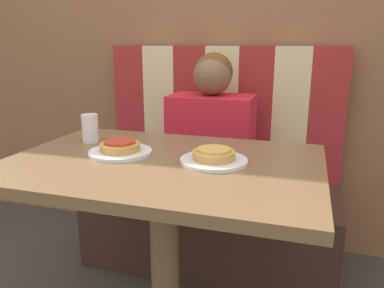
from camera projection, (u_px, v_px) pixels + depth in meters
The scene contains 10 objects.
wall_back at pixel (228, 13), 2.00m from camera, with size 7.00×0.05×2.60m.
booth_seat at pixel (210, 224), 1.99m from camera, with size 1.27×0.53×0.42m.
booth_backrest at pixel (222, 112), 2.06m from camera, with size 1.27×0.06×0.71m.
dining_table at pixel (163, 189), 1.27m from camera, with size 1.03×0.71×0.77m.
person at pixel (212, 129), 1.86m from camera, with size 0.41×0.25×0.68m.
plate_left at pixel (120, 152), 1.31m from camera, with size 0.22×0.22×0.01m.
plate_right at pixel (214, 161), 1.21m from camera, with size 0.22×0.22×0.01m.
pizza_left at pixel (120, 146), 1.30m from camera, with size 0.14×0.14×0.04m.
pizza_right at pixel (214, 154), 1.21m from camera, with size 0.14×0.14×0.04m.
drinking_cup at pixel (90, 128), 1.46m from camera, with size 0.06×0.06×0.11m.
Camera 1 is at (0.44, -1.10, 1.14)m, focal length 35.00 mm.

